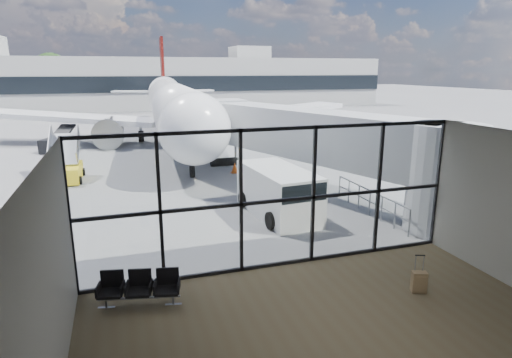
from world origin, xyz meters
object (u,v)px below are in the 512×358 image
airliner (173,105)px  belt_loader (57,143)px  seating_row (140,286)px  suitcase (419,282)px  service_van (279,192)px  mobile_stairs (65,170)px

airliner → belt_loader: bearing=-157.5°
seating_row → suitcase: 7.76m
airliner → service_van: bearing=-82.7°
airliner → service_van: airliner is taller
suitcase → airliner: bearing=116.1°
seating_row → belt_loader: size_ratio=0.52×
mobile_stairs → airliner: bearing=60.7°
suitcase → service_van: bearing=121.0°
belt_loader → mobile_stairs: size_ratio=1.18×
seating_row → service_van: bearing=55.3°
seating_row → suitcase: bearing=-0.7°
service_van → mobile_stairs: (-9.46, 9.35, -0.46)m
seating_row → mobile_stairs: 15.38m
suitcase → belt_loader: (-12.42, 26.96, 0.28)m
seating_row → airliner: size_ratio=0.06×
airliner → mobile_stairs: airliner is taller
seating_row → service_van: service_van is taller
suitcase → mobile_stairs: size_ratio=0.31×
service_van → airliner: bearing=89.2°
service_van → belt_loader: bearing=114.7°
seating_row → belt_loader: bearing=113.6°
service_van → belt_loader: size_ratio=1.17×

